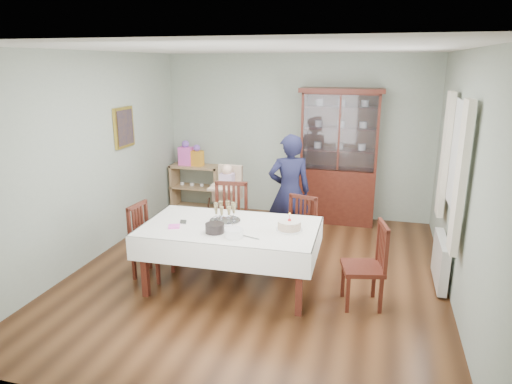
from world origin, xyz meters
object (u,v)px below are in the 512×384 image
at_px(high_chair, 228,209).
at_px(champagne_tray, 225,216).
at_px(chair_far_left, 230,237).
at_px(dining_table, 231,256).
at_px(chair_end_right, 363,281).
at_px(gift_bag_pink, 186,154).
at_px(chair_end_left, 152,255).
at_px(woman, 289,192).
at_px(china_cabinet, 339,155).
at_px(chair_far_right, 297,246).
at_px(sideboard, 197,187).
at_px(birthday_cake, 289,226).
at_px(gift_bag_orange, 197,156).

xyz_separation_m(high_chair, champagne_tray, (0.44, -1.39, 0.39)).
bearing_deg(chair_far_left, dining_table, -78.93).
bearing_deg(chair_end_right, chair_far_left, -126.47).
bearing_deg(gift_bag_pink, chair_far_left, -53.09).
distance_m(chair_end_left, champagne_tray, 1.08).
height_order(dining_table, woman, woman).
bearing_deg(china_cabinet, chair_end_left, -126.85).
bearing_deg(champagne_tray, gift_bag_pink, 122.19).
xyz_separation_m(champagne_tray, gift_bag_pink, (-1.61, 2.55, 0.17)).
bearing_deg(chair_far_left, chair_end_right, -31.77).
bearing_deg(chair_far_right, woman, 124.39).
height_order(sideboard, chair_end_right, chair_end_right).
bearing_deg(chair_far_left, chair_end_left, -144.55).
height_order(birthday_cake, gift_bag_pink, gift_bag_pink).
bearing_deg(woman, birthday_cake, 81.86).
distance_m(chair_far_left, chair_end_right, 1.94).
bearing_deg(gift_bag_orange, champagne_tray, -61.37).
bearing_deg(woman, chair_far_right, 91.13).
relative_size(dining_table, high_chair, 1.81).
relative_size(china_cabinet, high_chair, 1.94).
bearing_deg(sideboard, chair_far_left, -56.81).
bearing_deg(champagne_tray, chair_far_left, 104.35).
xyz_separation_m(sideboard, birthday_cake, (2.21, -2.65, 0.41)).
height_order(chair_far_left, gift_bag_pink, gift_bag_pink).
bearing_deg(chair_end_right, high_chair, -139.77).
bearing_deg(dining_table, chair_far_left, 109.51).
bearing_deg(champagne_tray, china_cabinet, 67.27).
relative_size(sideboard, woman, 0.55).
distance_m(sideboard, chair_end_right, 4.08).
bearing_deg(sideboard, chair_end_right, -41.63).
xyz_separation_m(chair_end_right, gift_bag_pink, (-3.22, 2.69, 0.72)).
relative_size(chair_end_left, woman, 0.56).
bearing_deg(china_cabinet, chair_far_left, -122.56).
distance_m(chair_far_right, high_chair, 1.41).
xyz_separation_m(chair_end_right, woman, (-1.11, 1.42, 0.53)).
xyz_separation_m(dining_table, champagne_tray, (-0.10, 0.12, 0.44)).
bearing_deg(dining_table, china_cabinet, 70.14).
bearing_deg(chair_far_left, woman, 35.48).
distance_m(sideboard, high_chair, 1.54).
bearing_deg(high_chair, sideboard, 132.49).
xyz_separation_m(sideboard, chair_far_left, (1.27, -1.94, -0.10)).
distance_m(sideboard, gift_bag_orange, 0.57).
bearing_deg(chair_end_right, china_cabinet, 178.45).
height_order(chair_far_right, champagne_tray, champagne_tray).
xyz_separation_m(chair_end_right, champagne_tray, (-1.62, 0.14, 0.55)).
bearing_deg(champagne_tray, dining_table, -48.99).
distance_m(sideboard, chair_far_left, 2.33).
distance_m(chair_far_right, birthday_cake, 0.91).
bearing_deg(birthday_cake, high_chair, 129.70).
bearing_deg(woman, gift_bag_orange, -53.19).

